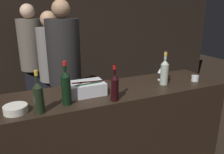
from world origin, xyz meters
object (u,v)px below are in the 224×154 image
object	(u,v)px
candle_votive	(195,78)
red_wine_bottle_burgundy	(66,87)
person_grey_polo	(33,58)
wine_glass	(161,70)
person_blond_tee	(65,70)
bowl_white	(16,109)
red_wine_bottle_tall	(115,86)
person_in_hoodie	(52,68)
rose_wine_bottle	(164,71)
ice_bin_with_bottles	(86,87)
champagne_bottle	(39,96)

from	to	relation	value
candle_votive	red_wine_bottle_burgundy	size ratio (longest dim) A/B	0.21
person_grey_polo	wine_glass	bearing A→B (deg)	-82.28
wine_glass	person_blond_tee	world-z (taller)	person_blond_tee
bowl_white	red_wine_bottle_tall	bearing A→B (deg)	-6.42
bowl_white	wine_glass	bearing A→B (deg)	8.29
person_in_hoodie	candle_votive	bearing A→B (deg)	120.59
red_wine_bottle_tall	person_grey_polo	size ratio (longest dim) A/B	0.17
bowl_white	rose_wine_bottle	world-z (taller)	rose_wine_bottle
rose_wine_bottle	candle_votive	bearing A→B (deg)	-7.27
red_wine_bottle_burgundy	person_grey_polo	bearing A→B (deg)	93.61
bowl_white	red_wine_bottle_tall	xyz separation A→B (m)	(0.78, -0.09, 0.10)
red_wine_bottle_tall	ice_bin_with_bottles	bearing A→B (deg)	127.00
wine_glass	red_wine_bottle_burgundy	size ratio (longest dim) A/B	0.44
champagne_bottle	person_blond_tee	distance (m)	1.07
bowl_white	rose_wine_bottle	xyz separation A→B (m)	(1.42, 0.09, 0.11)
ice_bin_with_bottles	champagne_bottle	xyz separation A→B (m)	(-0.44, -0.22, 0.07)
ice_bin_with_bottles	red_wine_bottle_tall	world-z (taller)	red_wine_bottle_tall
person_grey_polo	person_in_hoodie	bearing A→B (deg)	-94.73
bowl_white	candle_votive	xyz separation A→B (m)	(1.80, 0.04, 0.00)
candle_votive	rose_wine_bottle	size ratio (longest dim) A/B	0.23
candle_votive	champagne_bottle	size ratio (longest dim) A/B	0.23
ice_bin_with_bottles	red_wine_bottle_tall	distance (m)	0.30
wine_glass	rose_wine_bottle	bearing A→B (deg)	-114.42
red_wine_bottle_burgundy	rose_wine_bottle	distance (m)	1.03
ice_bin_with_bottles	rose_wine_bottle	xyz separation A→B (m)	(0.82, -0.06, 0.07)
rose_wine_bottle	person_in_hoodie	distance (m)	1.58
red_wine_bottle_tall	person_blond_tee	bearing A→B (deg)	101.63
red_wine_bottle_tall	rose_wine_bottle	distance (m)	0.66
red_wine_bottle_tall	champagne_bottle	xyz separation A→B (m)	(-0.61, 0.01, 0.01)
ice_bin_with_bottles	wine_glass	distance (m)	0.88
wine_glass	candle_votive	world-z (taller)	wine_glass
red_wine_bottle_tall	bowl_white	bearing A→B (deg)	173.58
champagne_bottle	person_blond_tee	size ratio (longest dim) A/B	0.18
red_wine_bottle_tall	person_in_hoodie	xyz separation A→B (m)	(-0.29, 1.44, -0.15)
ice_bin_with_bottles	wine_glass	bearing A→B (deg)	4.60
red_wine_bottle_tall	person_in_hoodie	size ratio (longest dim) A/B	0.18
candle_votive	wine_glass	bearing A→B (deg)	150.81
red_wine_bottle_burgundy	rose_wine_bottle	size ratio (longest dim) A/B	1.07
candle_votive	person_grey_polo	xyz separation A→B (m)	(-1.52, 1.79, -0.00)
candle_votive	red_wine_bottle_tall	size ratio (longest dim) A/B	0.25
champagne_bottle	rose_wine_bottle	distance (m)	1.26
ice_bin_with_bottles	person_grey_polo	size ratio (longest dim) A/B	0.19
red_wine_bottle_burgundy	person_blond_tee	world-z (taller)	person_blond_tee
wine_glass	ice_bin_with_bottles	bearing A→B (deg)	-175.40
candle_votive	person_blond_tee	bearing A→B (deg)	144.31
bowl_white	person_in_hoodie	size ratio (longest dim) A/B	0.10
red_wine_bottle_burgundy	rose_wine_bottle	world-z (taller)	red_wine_bottle_burgundy
bowl_white	champagne_bottle	size ratio (longest dim) A/B	0.53
person_in_hoodie	person_grey_polo	size ratio (longest dim) A/B	0.95
rose_wine_bottle	person_in_hoodie	size ratio (longest dim) A/B	0.20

